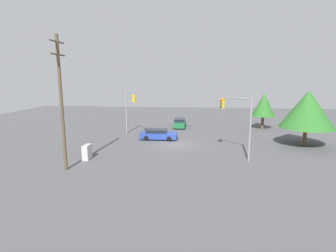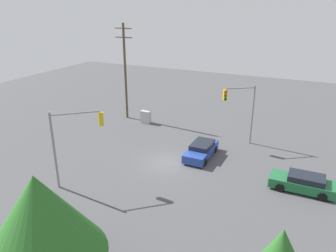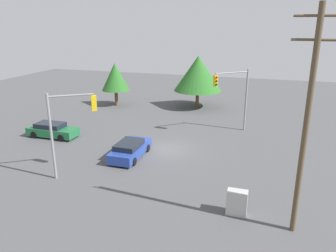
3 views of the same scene
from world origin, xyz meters
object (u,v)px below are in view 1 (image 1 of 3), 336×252
sedan_blue (158,134)px  traffic_signal_main (129,105)px  sedan_green (180,123)px  traffic_signal_cross (238,116)px  electrical_cabinet (87,152)px

sedan_blue → traffic_signal_main: 6.04m
sedan_green → traffic_signal_cross: traffic_signal_cross is taller
sedan_green → electrical_cabinet: electrical_cabinet is taller
sedan_green → electrical_cabinet: bearing=66.0°
electrical_cabinet → sedan_green: bearing=-24.0°
sedan_blue → traffic_signal_cross: (-7.03, -8.81, 3.55)m
sedan_green → electrical_cabinet: (-18.03, 8.04, 0.06)m
traffic_signal_cross → electrical_cabinet: (-2.03, 14.59, -3.47)m
traffic_signal_main → traffic_signal_cross: size_ratio=0.99×
sedan_blue → traffic_signal_main: size_ratio=0.77×
traffic_signal_main → traffic_signal_cross: (-9.47, -13.12, 0.10)m
sedan_blue → traffic_signal_cross: traffic_signal_cross is taller
sedan_green → sedan_blue: 9.25m
sedan_green → traffic_signal_main: bearing=44.8°
sedan_green → traffic_signal_main: 9.89m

